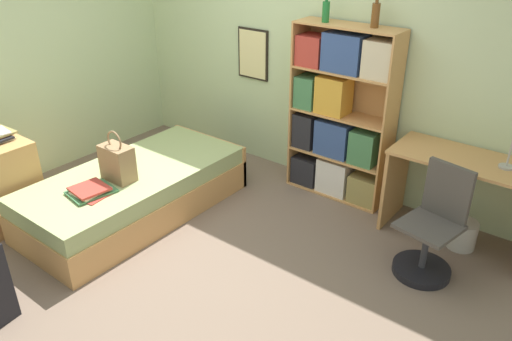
{
  "coord_description": "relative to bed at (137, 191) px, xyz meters",
  "views": [
    {
      "loc": [
        2.65,
        -2.47,
        2.49
      ],
      "look_at": [
        0.56,
        0.21,
        0.75
      ],
      "focal_mm": 35.0,
      "sensor_mm": 36.0,
      "label": 1
    }
  ],
  "objects": [
    {
      "name": "handbag",
      "position": [
        0.04,
        -0.19,
        0.38
      ],
      "size": [
        0.3,
        0.17,
        0.45
      ],
      "color": "#93704C",
      "rests_on": "bed"
    },
    {
      "name": "book_stack_on_bed",
      "position": [
        0.06,
        -0.5,
        0.25
      ],
      "size": [
        0.34,
        0.39,
        0.06
      ],
      "color": "#B2382D",
      "rests_on": "bed"
    },
    {
      "name": "bottle_green",
      "position": [
        1.05,
        1.43,
        1.53
      ],
      "size": [
        0.07,
        0.07,
        0.25
      ],
      "color": "#1E6B2D",
      "rests_on": "bookcase"
    },
    {
      "name": "wall_left",
      "position": [
        -1.47,
        -0.02,
        1.08
      ],
      "size": [
        0.06,
        10.0,
        2.6
      ],
      "color": "beige",
      "rests_on": "ground_plane"
    },
    {
      "name": "waste_bin",
      "position": [
        2.57,
        1.29,
        -0.1
      ],
      "size": [
        0.24,
        0.24,
        0.24
      ],
      "color": "#B7B2A8",
      "rests_on": "ground_plane"
    },
    {
      "name": "ground_plane",
      "position": [
        0.69,
        -0.02,
        -0.22
      ],
      "size": [
        14.0,
        14.0,
        0.0
      ],
      "primitive_type": "plane",
      "color": "#756051"
    },
    {
      "name": "bottle_brown",
      "position": [
        1.5,
        1.48,
        1.54
      ],
      "size": [
        0.07,
        0.07,
        0.28
      ],
      "color": "brown",
      "rests_on": "bookcase"
    },
    {
      "name": "wall_back",
      "position": [
        0.69,
        1.67,
        1.08
      ],
      "size": [
        10.0,
        0.09,
        2.6
      ],
      "color": "beige",
      "rests_on": "ground_plane"
    },
    {
      "name": "desk",
      "position": [
        2.5,
        1.35,
        0.32
      ],
      "size": [
        1.22,
        0.54,
        0.77
      ],
      "color": "tan",
      "rests_on": "ground_plane"
    },
    {
      "name": "bed",
      "position": [
        0.0,
        0.0,
        0.0
      ],
      "size": [
        0.98,
        2.05,
        0.44
      ],
      "color": "tan",
      "rests_on": "ground_plane"
    },
    {
      "name": "desk_chair",
      "position": [
        2.45,
        0.8,
        0.07
      ],
      "size": [
        0.47,
        0.47,
        0.88
      ],
      "color": "black",
      "rests_on": "ground_plane"
    },
    {
      "name": "bookcase",
      "position": [
        1.24,
        1.46,
        0.57
      ],
      "size": [
        0.98,
        0.31,
        1.65
      ],
      "color": "tan",
      "rests_on": "ground_plane"
    }
  ]
}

